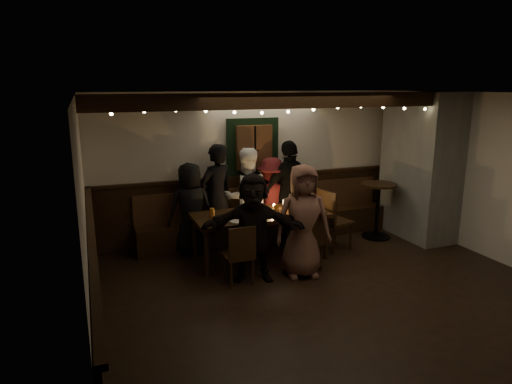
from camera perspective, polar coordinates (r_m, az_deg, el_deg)
name	(u,v)px	position (r m, az deg, el deg)	size (l,w,h in m)	color
room	(345,185)	(7.73, 11.09, 0.81)	(6.02, 5.01, 2.62)	black
dining_table	(260,217)	(7.14, 0.56, -3.18)	(2.11, 0.90, 0.91)	black
chair_near_left	(240,252)	(6.30, -2.01, -7.47)	(0.40, 0.40, 0.86)	black
chair_near_right	(309,238)	(6.76, 6.70, -5.76)	(0.51, 0.51, 0.92)	black
chair_end	(331,217)	(7.66, 9.34, -3.05)	(0.56, 0.56, 1.03)	black
high_top	(378,204)	(8.46, 14.99, -1.40)	(0.63, 0.63, 1.00)	black
person_a	(191,209)	(7.47, -8.17, -2.06)	(0.74, 0.48, 1.51)	black
person_b	(217,197)	(7.62, -4.95, -0.60)	(0.65, 0.43, 1.78)	black
person_c	(246,197)	(7.77, -1.26, -0.63)	(0.82, 0.64, 1.69)	white
person_d	(272,200)	(7.98, 1.95, -0.99)	(0.96, 0.55, 1.49)	#471114
person_e	(290,192)	(7.96, 4.24, 0.05)	(1.05, 0.44, 1.79)	black
person_f	(253,228)	(6.38, -0.37, -4.47)	(1.43, 0.45, 1.54)	black
person_g	(303,221)	(6.53, 5.86, -3.63)	(0.80, 0.52, 1.64)	brown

